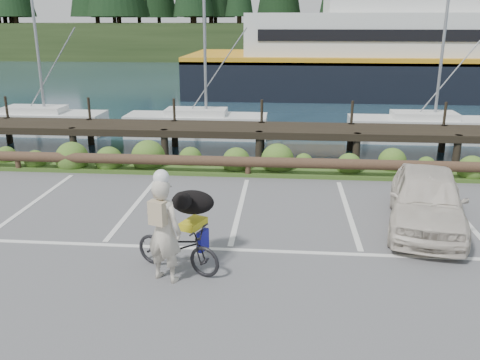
# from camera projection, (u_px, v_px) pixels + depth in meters

# --- Properties ---
(ground) EXTENTS (72.00, 72.00, 0.00)m
(ground) POSITION_uv_depth(u_px,v_px,m) (232.00, 241.00, 10.50)
(ground) COLOR #535355
(harbor_backdrop) EXTENTS (170.00, 160.00, 30.00)m
(harbor_backdrop) POSITION_uv_depth(u_px,v_px,m) (282.00, 48.00, 85.03)
(harbor_backdrop) COLOR #192F3D
(harbor_backdrop) RESTS_ON ground
(vegetation_strip) EXTENTS (34.00, 1.60, 0.10)m
(vegetation_strip) POSITION_uv_depth(u_px,v_px,m) (250.00, 168.00, 15.52)
(vegetation_strip) COLOR #3D5B21
(vegetation_strip) RESTS_ON ground
(log_rail) EXTENTS (32.00, 0.30, 0.60)m
(log_rail) POSITION_uv_depth(u_px,v_px,m) (248.00, 177.00, 14.87)
(log_rail) COLOR #443021
(log_rail) RESTS_ON ground
(bicycle) EXTENTS (1.82, 1.19, 0.90)m
(bicycle) POSITION_uv_depth(u_px,v_px,m) (178.00, 247.00, 9.18)
(bicycle) COLOR black
(bicycle) RESTS_ON ground
(cyclist) EXTENTS (0.80, 0.66, 1.86)m
(cyclist) POSITION_uv_depth(u_px,v_px,m) (164.00, 230.00, 8.69)
(cyclist) COLOR beige
(cyclist) RESTS_ON ground
(dog) EXTENTS (0.66, 0.89, 0.46)m
(dog) POSITION_uv_depth(u_px,v_px,m) (193.00, 202.00, 9.44)
(dog) COLOR black
(dog) RESTS_ON bicycle
(parked_car) EXTENTS (2.32, 4.09, 1.31)m
(parked_car) POSITION_uv_depth(u_px,v_px,m) (427.00, 199.00, 11.04)
(parked_car) COLOR beige
(parked_car) RESTS_ON ground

